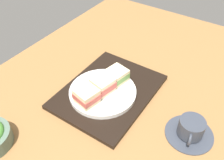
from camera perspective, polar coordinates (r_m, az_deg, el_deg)
name	(u,v)px	position (r cm, az deg, el deg)	size (l,w,h in cm)	color
ground_plane	(120,105)	(85.04, 1.90, -5.66)	(140.00, 100.00, 3.00)	brown
serving_tray	(109,91)	(86.26, -0.76, -2.62)	(36.05, 27.77, 1.50)	black
sandwich_plate	(103,92)	(83.98, -2.14, -2.75)	(22.56, 22.56, 1.51)	silver
sandwich_near	(117,75)	(85.69, 1.10, 1.09)	(7.54, 7.60, 4.47)	beige
sandwich_middle	(102,85)	(81.70, -2.19, -1.10)	(7.96, 7.87, 5.08)	beige
sandwich_far	(87,96)	(78.35, -5.80, -3.66)	(7.71, 7.93, 5.09)	beige
coffee_cup	(191,129)	(76.90, 17.56, -10.69)	(14.23, 14.23, 6.01)	#333842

